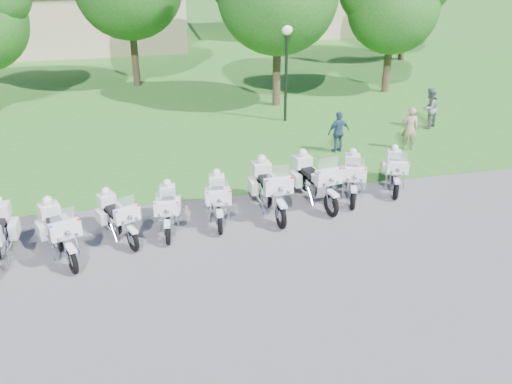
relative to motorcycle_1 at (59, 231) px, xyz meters
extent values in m
plane|color=#55555A|center=(4.96, -0.62, -0.69)|extent=(100.00, 100.00, 0.00)
cube|color=#2C6A21|center=(4.96, 26.38, -0.68)|extent=(100.00, 48.00, 0.01)
torus|color=black|center=(-1.51, 0.78, -0.32)|extent=(0.16, 0.75, 0.75)
cube|color=white|center=(-1.17, 0.60, -0.13)|extent=(0.21, 0.58, 0.40)
torus|color=black|center=(0.35, -0.96, -0.35)|extent=(0.36, 0.70, 0.69)
torus|color=black|center=(-0.25, 0.69, -0.35)|extent=(0.36, 0.70, 0.69)
cube|color=white|center=(0.35, -0.98, 0.01)|extent=(0.33, 0.49, 0.07)
cube|color=white|center=(0.27, -0.74, 0.40)|extent=(0.78, 0.49, 0.41)
cube|color=silver|center=(0.25, -0.68, 0.76)|extent=(0.59, 0.31, 0.39)
sphere|color=red|center=(0.60, -0.68, 0.59)|extent=(0.09, 0.09, 0.09)
sphere|color=#1426E5|center=(-0.02, -0.91, 0.59)|extent=(0.09, 0.09, 0.09)
cube|color=silver|center=(0.04, -0.12, -0.22)|extent=(0.53, 0.66, 0.35)
cube|color=white|center=(0.13, -0.35, 0.14)|extent=(0.49, 0.62, 0.23)
cube|color=black|center=(-0.06, 0.18, 0.12)|extent=(0.55, 0.72, 0.12)
cube|color=white|center=(0.09, 0.65, -0.17)|extent=(0.36, 0.57, 0.37)
cube|color=white|center=(-0.49, 0.44, -0.17)|extent=(0.36, 0.57, 0.37)
cube|color=white|center=(-0.26, 0.72, 0.26)|extent=(0.61, 0.56, 0.33)
sphere|color=white|center=(-0.26, 0.72, 0.53)|extent=(0.27, 0.27, 0.27)
torus|color=black|center=(1.81, -0.25, -0.38)|extent=(0.35, 0.62, 0.62)
torus|color=black|center=(1.20, 1.21, -0.38)|extent=(0.35, 0.62, 0.62)
cube|color=white|center=(1.82, -0.26, -0.06)|extent=(0.31, 0.44, 0.06)
cube|color=white|center=(1.73, -0.05, 0.29)|extent=(0.70, 0.46, 0.37)
cube|color=silver|center=(1.71, 0.00, 0.61)|extent=(0.52, 0.30, 0.35)
sphere|color=red|center=(2.02, 0.02, 0.46)|extent=(0.08, 0.08, 0.08)
sphere|color=#1426E5|center=(1.48, -0.22, 0.46)|extent=(0.08, 0.08, 0.08)
cube|color=silver|center=(1.50, 0.50, -0.27)|extent=(0.49, 0.60, 0.31)
cube|color=white|center=(1.58, 0.29, 0.05)|extent=(0.46, 0.56, 0.20)
cube|color=black|center=(1.39, 0.75, 0.04)|extent=(0.51, 0.65, 0.11)
cube|color=white|center=(1.51, 1.19, -0.22)|extent=(0.34, 0.51, 0.33)
cube|color=white|center=(1.00, 0.97, -0.22)|extent=(0.34, 0.51, 0.33)
cube|color=white|center=(1.19, 1.23, 0.16)|extent=(0.55, 0.51, 0.30)
sphere|color=white|center=(1.19, 1.23, 0.41)|extent=(0.24, 0.24, 0.24)
torus|color=black|center=(2.72, -0.09, -0.39)|extent=(0.18, 0.61, 0.61)
torus|color=black|center=(2.88, 1.44, -0.39)|extent=(0.18, 0.61, 0.61)
cube|color=white|center=(2.72, -0.11, -0.07)|extent=(0.20, 0.41, 0.06)
cube|color=white|center=(2.74, 0.12, 0.26)|extent=(0.67, 0.28, 0.36)
cube|color=silver|center=(2.75, 0.17, 0.58)|extent=(0.51, 0.16, 0.34)
sphere|color=red|center=(3.03, 0.03, 0.43)|extent=(0.08, 0.08, 0.08)
sphere|color=#1426E5|center=(2.45, 0.09, 0.43)|extent=(0.08, 0.08, 0.08)
cube|color=silver|center=(2.80, 0.69, -0.28)|extent=(0.36, 0.53, 0.31)
cube|color=white|center=(2.78, 0.48, 0.04)|extent=(0.33, 0.50, 0.20)
cube|color=black|center=(2.83, 0.96, 0.02)|extent=(0.36, 0.59, 0.11)
cube|color=white|center=(3.13, 1.28, -0.24)|extent=(0.21, 0.48, 0.33)
cube|color=white|center=(2.59, 1.33, -0.24)|extent=(0.21, 0.48, 0.33)
cube|color=white|center=(2.88, 1.47, 0.14)|extent=(0.47, 0.40, 0.29)
sphere|color=white|center=(2.88, 1.47, 0.38)|extent=(0.24, 0.24, 0.24)
torus|color=black|center=(4.16, 0.14, -0.37)|extent=(0.19, 0.64, 0.63)
torus|color=black|center=(4.34, 1.74, -0.37)|extent=(0.19, 0.64, 0.63)
cube|color=white|center=(4.16, 0.12, -0.04)|extent=(0.22, 0.43, 0.07)
cube|color=white|center=(4.19, 0.35, 0.31)|extent=(0.70, 0.30, 0.38)
cube|color=silver|center=(4.19, 0.41, 0.64)|extent=(0.54, 0.17, 0.36)
sphere|color=red|center=(4.48, 0.26, 0.49)|extent=(0.09, 0.09, 0.09)
sphere|color=#1426E5|center=(3.88, 0.33, 0.49)|extent=(0.09, 0.09, 0.09)
cube|color=silver|center=(4.25, 0.96, -0.26)|extent=(0.38, 0.56, 0.32)
cube|color=white|center=(4.23, 0.73, 0.07)|extent=(0.36, 0.52, 0.21)
cube|color=black|center=(4.29, 1.24, 0.05)|extent=(0.39, 0.62, 0.11)
cube|color=white|center=(4.61, 1.56, -0.21)|extent=(0.23, 0.51, 0.34)
cube|color=white|center=(4.05, 1.63, -0.21)|extent=(0.23, 0.51, 0.34)
cube|color=white|center=(4.35, 1.76, 0.18)|extent=(0.49, 0.43, 0.30)
sphere|color=white|center=(4.35, 1.76, 0.43)|extent=(0.25, 0.25, 0.25)
torus|color=black|center=(5.87, 0.10, -0.32)|extent=(0.19, 0.75, 0.75)
torus|color=black|center=(5.77, 2.00, -0.32)|extent=(0.19, 0.75, 0.75)
cube|color=white|center=(5.87, 0.08, 0.07)|extent=(0.23, 0.50, 0.08)
cube|color=white|center=(5.86, 0.36, 0.48)|extent=(0.82, 0.31, 0.45)
cube|color=silver|center=(5.85, 0.43, 0.87)|extent=(0.63, 0.17, 0.42)
sphere|color=red|center=(6.22, 0.31, 0.70)|extent=(0.10, 0.10, 0.10)
sphere|color=#1426E5|center=(5.50, 0.27, 0.70)|extent=(0.10, 0.10, 0.10)
cube|color=silver|center=(5.82, 1.07, -0.19)|extent=(0.41, 0.64, 0.38)
cube|color=white|center=(5.83, 0.81, 0.21)|extent=(0.39, 0.60, 0.25)
cube|color=black|center=(5.80, 1.41, 0.18)|extent=(0.42, 0.71, 0.13)
cube|color=white|center=(6.11, 1.85, -0.13)|extent=(0.23, 0.59, 0.40)
cube|color=white|center=(5.44, 1.81, -0.13)|extent=(0.23, 0.59, 0.40)
cube|color=white|center=(5.77, 2.03, 0.34)|extent=(0.56, 0.47, 0.36)
sphere|color=white|center=(5.77, 2.03, 0.63)|extent=(0.29, 0.29, 0.29)
torus|color=black|center=(7.48, 0.46, -0.33)|extent=(0.27, 0.74, 0.73)
torus|color=black|center=(7.15, 2.27, -0.33)|extent=(0.27, 0.74, 0.73)
cube|color=white|center=(7.48, 0.44, 0.05)|extent=(0.28, 0.51, 0.08)
cube|color=white|center=(7.43, 0.70, 0.45)|extent=(0.82, 0.40, 0.43)
cube|color=silver|center=(7.42, 0.77, 0.83)|extent=(0.62, 0.24, 0.41)
sphere|color=red|center=(7.79, 0.70, 0.66)|extent=(0.10, 0.10, 0.10)
sphere|color=#1426E5|center=(7.10, 0.58, 0.66)|extent=(0.10, 0.10, 0.10)
cube|color=silver|center=(7.31, 1.39, -0.20)|extent=(0.47, 0.66, 0.37)
cube|color=white|center=(7.35, 1.13, 0.18)|extent=(0.44, 0.62, 0.24)
cube|color=black|center=(7.25, 1.71, 0.16)|extent=(0.48, 0.73, 0.13)
cube|color=white|center=(7.50, 2.17, -0.14)|extent=(0.29, 0.59, 0.39)
cube|color=white|center=(6.85, 2.06, -0.14)|extent=(0.29, 0.59, 0.39)
cube|color=white|center=(7.14, 2.31, 0.31)|extent=(0.59, 0.52, 0.35)
sphere|color=white|center=(7.14, 2.31, 0.59)|extent=(0.28, 0.28, 0.28)
torus|color=black|center=(8.25, 0.73, -0.36)|extent=(0.34, 0.66, 0.66)
torus|color=black|center=(8.81, 2.31, -0.36)|extent=(0.34, 0.66, 0.66)
cube|color=white|center=(8.25, 0.72, -0.02)|extent=(0.31, 0.47, 0.07)
cube|color=white|center=(8.33, 0.95, 0.34)|extent=(0.74, 0.46, 0.39)
cube|color=silver|center=(8.35, 1.00, 0.69)|extent=(0.56, 0.30, 0.37)
sphere|color=red|center=(8.61, 0.79, 0.53)|extent=(0.09, 0.09, 0.09)
sphere|color=#1426E5|center=(8.01, 1.00, 0.53)|extent=(0.09, 0.09, 0.09)
cube|color=silver|center=(8.54, 1.54, -0.25)|extent=(0.50, 0.63, 0.33)
cube|color=white|center=(8.46, 1.32, 0.10)|extent=(0.47, 0.59, 0.22)
cube|color=black|center=(8.64, 1.82, 0.08)|extent=(0.52, 0.68, 0.12)
cube|color=white|center=(9.04, 2.07, -0.20)|extent=(0.34, 0.54, 0.35)
cube|color=white|center=(8.49, 2.27, -0.20)|extent=(0.34, 0.54, 0.35)
cube|color=white|center=(8.82, 2.33, 0.22)|extent=(0.58, 0.53, 0.31)
sphere|color=white|center=(8.82, 2.33, 0.47)|extent=(0.26, 0.26, 0.26)
torus|color=black|center=(9.79, 1.08, -0.39)|extent=(0.33, 0.61, 0.61)
torus|color=black|center=(10.35, 2.53, -0.39)|extent=(0.33, 0.61, 0.61)
cube|color=white|center=(9.79, 1.06, -0.07)|extent=(0.30, 0.43, 0.06)
cube|color=white|center=(9.87, 1.27, 0.27)|extent=(0.69, 0.44, 0.37)
cube|color=silver|center=(9.89, 1.32, 0.59)|extent=(0.52, 0.29, 0.34)
sphere|color=red|center=(10.12, 1.12, 0.45)|extent=(0.08, 0.08, 0.08)
sphere|color=#1426E5|center=(9.58, 1.33, 0.45)|extent=(0.08, 0.08, 0.08)
cube|color=silver|center=(10.08, 1.82, -0.28)|extent=(0.47, 0.59, 0.31)
cube|color=white|center=(10.00, 1.61, 0.04)|extent=(0.44, 0.55, 0.20)
cube|color=black|center=(10.18, 2.08, 0.03)|extent=(0.49, 0.64, 0.11)
cube|color=white|center=(10.56, 2.30, -0.23)|extent=(0.32, 0.50, 0.33)
cube|color=white|center=(10.05, 2.50, -0.23)|extent=(0.32, 0.50, 0.33)
cube|color=white|center=(10.36, 2.55, 0.15)|extent=(0.54, 0.50, 0.29)
sphere|color=white|center=(10.36, 2.55, 0.39)|extent=(0.24, 0.24, 0.24)
cylinder|color=black|center=(8.47, 9.12, 1.15)|extent=(0.12, 0.12, 3.67)
sphere|color=white|center=(8.47, 9.12, 3.14)|extent=(0.44, 0.44, 0.44)
cylinder|color=#38281C|center=(2.50, 16.34, 1.15)|extent=(0.36, 0.36, 3.67)
cylinder|color=#38281C|center=(8.68, 11.44, 1.13)|extent=(0.36, 0.36, 3.64)
cylinder|color=#38281C|center=(14.56, 12.43, 0.79)|extent=(0.36, 0.36, 2.96)
sphere|color=#165117|center=(14.56, 12.43, 3.35)|extent=(4.31, 4.31, 4.31)
cylinder|color=#38281C|center=(18.54, 18.92, 1.12)|extent=(0.36, 0.36, 3.62)
cube|color=tan|center=(-1.04, 27.38, 1.11)|extent=(14.00, 8.00, 3.60)
cube|color=tan|center=(15.96, 29.38, 1.11)|extent=(11.00, 7.00, 3.60)
imported|color=tan|center=(12.08, 4.89, 0.13)|extent=(0.70, 0.59, 1.64)
imported|color=slate|center=(13.96, 6.95, 0.16)|extent=(1.03, 0.97, 1.69)
imported|color=#2D4D6D|center=(9.42, 5.22, 0.09)|extent=(0.97, 0.58, 1.55)
camera|label=1|loc=(2.12, -13.40, 7.15)|focal=40.00mm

